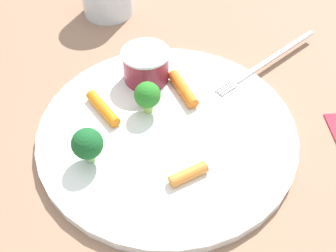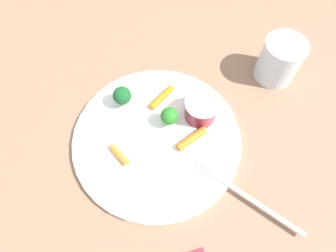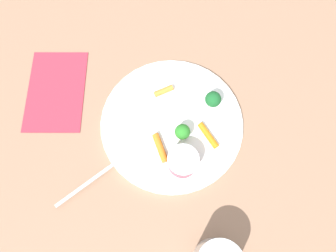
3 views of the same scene
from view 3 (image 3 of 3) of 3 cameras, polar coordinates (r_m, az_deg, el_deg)
ground_plane at (r=0.66m, az=0.71°, el=0.31°), size 2.40×2.40×0.00m
plate at (r=0.65m, az=0.71°, el=0.49°), size 0.30×0.30×0.01m
sauce_cup at (r=0.60m, az=2.76°, el=-6.57°), size 0.06×0.06×0.04m
broccoli_floret_0 at (r=0.61m, az=2.68°, el=-1.09°), size 0.03×0.03×0.04m
broccoli_floret_1 at (r=0.64m, az=8.30°, el=4.88°), size 0.03×0.03×0.04m
carrot_stick_0 at (r=0.67m, az=-0.81°, el=6.49°), size 0.04×0.04×0.01m
carrot_stick_1 at (r=0.64m, az=7.45°, el=-1.66°), size 0.04×0.06×0.01m
carrot_stick_2 at (r=0.62m, az=-1.83°, el=-3.87°), size 0.05×0.05×0.01m
fork at (r=0.63m, az=-12.42°, el=-8.66°), size 0.17×0.11×0.00m
napkin at (r=0.73m, az=-19.96°, el=6.18°), size 0.23×0.19×0.00m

